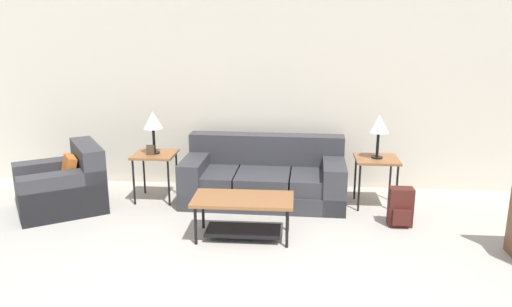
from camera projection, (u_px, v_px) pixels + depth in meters
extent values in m
cube|color=silver|center=(269.00, 95.00, 6.89)|extent=(9.04, 0.06, 2.60)
cube|color=#38383D|center=(264.00, 193.00, 6.52)|extent=(2.10, 1.03, 0.22)
cube|color=#38383D|center=(211.00, 177.00, 6.52)|extent=(0.70, 0.90, 0.20)
cube|color=#38383D|center=(264.00, 179.00, 6.45)|extent=(0.70, 0.90, 0.20)
cube|color=#38383D|center=(317.00, 180.00, 6.37)|extent=(0.70, 0.90, 0.20)
cube|color=#38383D|center=(266.00, 149.00, 6.73)|extent=(2.08, 0.32, 0.40)
cube|color=#38383D|center=(196.00, 178.00, 6.57)|extent=(0.31, 0.98, 0.58)
cube|color=#38383D|center=(333.00, 183.00, 6.38)|extent=(0.31, 0.98, 0.58)
cube|color=#38383D|center=(60.00, 194.00, 6.23)|extent=(1.34, 1.32, 0.40)
cube|color=#38383D|center=(88.00, 159.00, 6.30)|extent=(0.73, 0.92, 0.40)
cube|color=#38383D|center=(56.00, 180.00, 6.50)|extent=(0.97, 0.76, 0.56)
cube|color=#38383D|center=(64.00, 196.00, 5.92)|extent=(0.97, 0.76, 0.56)
cube|color=orange|center=(68.00, 170.00, 6.21)|extent=(0.34, 0.39, 0.36)
cube|color=#935B33|center=(243.00, 199.00, 5.34)|extent=(1.08, 0.55, 0.04)
cylinder|color=black|center=(196.00, 226.00, 5.23)|extent=(0.03, 0.03, 0.42)
cylinder|color=black|center=(287.00, 229.00, 5.16)|extent=(0.03, 0.03, 0.42)
cylinder|color=black|center=(203.00, 211.00, 5.65)|extent=(0.03, 0.03, 0.42)
cylinder|color=black|center=(288.00, 213.00, 5.57)|extent=(0.03, 0.03, 0.42)
cube|color=black|center=(243.00, 230.00, 5.44)|extent=(0.81, 0.39, 0.02)
cube|color=#935B33|center=(155.00, 154.00, 6.48)|extent=(0.53, 0.52, 0.03)
cylinder|color=black|center=(134.00, 182.00, 6.36)|extent=(0.03, 0.03, 0.60)
cylinder|color=black|center=(169.00, 183.00, 6.33)|extent=(0.03, 0.03, 0.60)
cylinder|color=black|center=(144.00, 172.00, 6.79)|extent=(0.03, 0.03, 0.60)
cylinder|color=black|center=(177.00, 173.00, 6.75)|extent=(0.03, 0.03, 0.60)
cube|color=#935B33|center=(377.00, 159.00, 6.25)|extent=(0.53, 0.52, 0.03)
cylinder|color=black|center=(359.00, 188.00, 6.14)|extent=(0.03, 0.03, 0.60)
cylinder|color=black|center=(397.00, 189.00, 6.11)|extent=(0.03, 0.03, 0.60)
cylinder|color=black|center=(355.00, 177.00, 6.56)|extent=(0.03, 0.03, 0.60)
cylinder|color=black|center=(390.00, 178.00, 6.53)|extent=(0.03, 0.03, 0.60)
cylinder|color=black|center=(155.00, 153.00, 6.47)|extent=(0.14, 0.14, 0.02)
cylinder|color=black|center=(154.00, 140.00, 6.43)|extent=(0.04, 0.04, 0.31)
cone|color=white|center=(153.00, 120.00, 6.36)|extent=(0.25, 0.25, 0.22)
cylinder|color=black|center=(377.00, 157.00, 6.25)|extent=(0.14, 0.14, 0.02)
cylinder|color=black|center=(378.00, 145.00, 6.21)|extent=(0.04, 0.04, 0.31)
cone|color=white|center=(379.00, 124.00, 6.14)|extent=(0.25, 0.25, 0.22)
cube|color=#4C1E19|center=(400.00, 207.00, 5.72)|extent=(0.27, 0.17, 0.45)
cube|color=#4C1E19|center=(402.00, 218.00, 5.64)|extent=(0.20, 0.05, 0.18)
cylinder|color=#4C1E19|center=(392.00, 202.00, 5.82)|extent=(0.02, 0.02, 0.34)
cylinder|color=#4C1E19|center=(405.00, 202.00, 5.81)|extent=(0.02, 0.02, 0.34)
cube|color=#4C3828|center=(150.00, 150.00, 6.38)|extent=(0.10, 0.04, 0.13)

